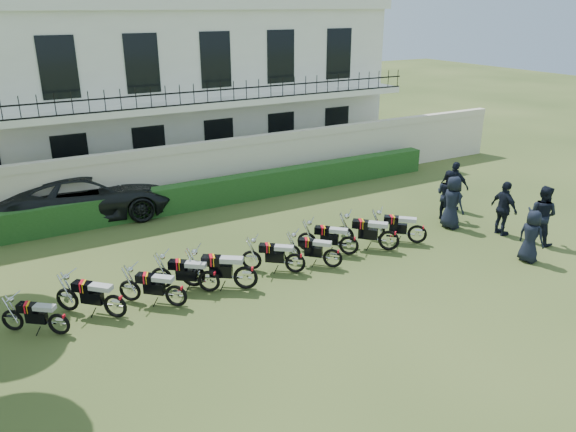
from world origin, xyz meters
name	(u,v)px	position (x,y,z in m)	size (l,w,h in m)	color
ground	(313,281)	(0.00, 0.00, 0.00)	(100.00, 100.00, 0.00)	#2F431B
perimeter_wall	(204,171)	(0.00, 8.00, 1.17)	(30.00, 0.35, 2.30)	beige
hedge	(237,189)	(1.00, 7.20, 0.50)	(18.00, 0.60, 1.00)	#183F16
building	(153,86)	(0.00, 13.96, 3.71)	(20.40, 9.60, 7.40)	white
motorcycle_0	(58,319)	(-6.55, 0.57, 0.43)	(1.40, 1.11, 0.93)	black
motorcycle_1	(115,301)	(-5.23, 0.68, 0.49)	(1.47, 1.41, 1.06)	black
motorcycle_2	(176,291)	(-3.77, 0.48, 0.47)	(1.44, 1.31, 1.01)	black
motorcycle_3	(209,276)	(-2.76, 0.79, 0.48)	(1.57, 1.26, 1.05)	black
motorcycle_4	(246,272)	(-1.84, 0.44, 0.53)	(1.77, 1.30, 1.15)	black
motorcycle_5	(295,258)	(-0.19, 0.65, 0.47)	(1.52, 1.23, 1.02)	black
motorcycle_6	(333,254)	(0.92, 0.41, 0.46)	(1.34, 1.36, 0.99)	black
motorcycle_7	(349,241)	(1.84, 0.90, 0.48)	(1.46, 1.37, 1.04)	black
motorcycle_8	(389,236)	(3.10, 0.55, 0.52)	(1.54, 1.53, 1.13)	black
motorcycle_9	(418,230)	(4.26, 0.55, 0.49)	(1.49, 1.38, 1.06)	black
suv	(87,195)	(-4.39, 8.22, 0.83)	(2.75, 5.96, 1.66)	black
officer_0	(531,236)	(6.27, -2.07, 0.80)	(0.78, 0.51, 1.60)	black
officer_1	(542,215)	(7.70, -1.31, 0.96)	(0.93, 0.73, 1.92)	black
officer_2	(504,208)	(7.24, -0.23, 0.92)	(1.08, 0.45, 1.84)	black
officer_3	(452,202)	(6.22, 1.07, 0.91)	(0.89, 0.58, 1.82)	black
officer_4	(447,195)	(6.68, 1.77, 0.90)	(0.87, 0.68, 1.80)	black
officer_5	(454,186)	(7.57, 2.33, 0.92)	(1.08, 0.45, 1.84)	black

